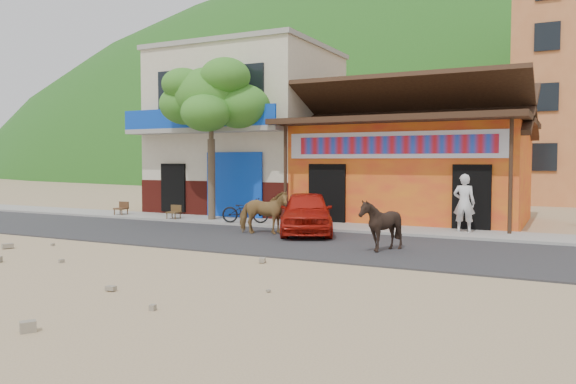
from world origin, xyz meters
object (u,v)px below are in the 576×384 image
tree (211,139)px  cow_dark (381,225)px  cafe_chair_left (121,203)px  cow_tan (263,212)px  red_car (306,212)px  pedestrian (464,203)px  cafe_chair_right (173,206)px  scooter (245,211)px

tree → cow_dark: size_ratio=4.54×
cafe_chair_left → cow_tan: bearing=-20.7°
cow_dark → cafe_chair_left: 12.71m
red_car → pedestrian: (4.48, 1.89, 0.31)m
cafe_chair_left → cafe_chair_right: (2.96, -0.34, -0.01)m
cow_tan → red_car: 1.36m
tree → scooter: (1.77, -0.50, -2.56)m
pedestrian → cafe_chair_right: pedestrian is taller
red_car → cafe_chair_left: red_car is taller
cow_tan → pedestrian: (5.57, 2.70, 0.30)m
cow_dark → cafe_chair_left: (-12.14, 3.75, -0.09)m
cow_dark → scooter: (-6.02, 3.40, -0.14)m
cow_tan → cafe_chair_right: cow_tan is taller
scooter → cafe_chair_left: bearing=68.4°
cow_tan → red_car: size_ratio=0.41×
cow_tan → scooter: cow_tan is taller
cow_dark → pedestrian: pedestrian is taller
cow_tan → pedestrian: pedestrian is taller
pedestrian → cafe_chair_left: pedestrian is taller
tree → red_car: tree is taller
red_car → cafe_chair_right: bearing=145.9°
red_car → pedestrian: pedestrian is taller
cow_tan → cow_dark: cow_tan is taller
scooter → cafe_chair_left: cafe_chair_left is taller
pedestrian → cafe_chair_right: 10.54m
cow_tan → cafe_chair_left: (-7.89, 2.17, -0.11)m
cow_tan → cow_dark: 4.54m
cow_dark → red_car: (-3.16, 2.39, 0.00)m
tree → red_car: (4.62, -1.51, -2.42)m
scooter → cafe_chair_right: cafe_chair_right is taller
red_car → cafe_chair_right: (-6.02, 1.01, -0.10)m
cow_tan → cow_dark: size_ratio=1.22×
tree → cow_tan: tree is taller
tree → pedestrian: tree is taller
cow_dark → cafe_chair_right: 9.80m
cafe_chair_left → red_car: bearing=-13.9°
red_car → scooter: size_ratio=2.33×
cow_tan → cafe_chair_right: (-4.93, 1.83, -0.12)m
scooter → tree: bearing=55.8°
pedestrian → scooter: bearing=4.7°
cow_tan → tree: bearing=39.4°
cow_tan → cafe_chair_left: cow_tan is taller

